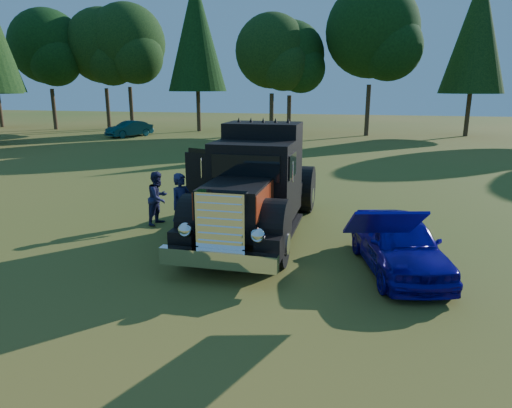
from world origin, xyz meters
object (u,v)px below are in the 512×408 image
(spectator_near, at_px, (182,207))
(distant_teal_car, at_px, (129,129))
(diamond_t_truck, at_px, (256,190))
(spectator_far, at_px, (158,198))
(hotrod_coupe, at_px, (398,243))

(spectator_near, height_order, distant_teal_car, spectator_near)
(diamond_t_truck, bearing_deg, spectator_near, -155.05)
(diamond_t_truck, height_order, spectator_far, diamond_t_truck)
(spectator_near, height_order, spectator_far, spectator_near)
(spectator_far, distance_m, distant_teal_car, 25.67)
(spectator_far, bearing_deg, spectator_near, -123.92)
(hotrod_coupe, height_order, spectator_near, hotrod_coupe)
(distant_teal_car, bearing_deg, diamond_t_truck, -27.24)
(distant_teal_car, bearing_deg, spectator_near, -31.32)
(diamond_t_truck, xyz_separation_m, distant_teal_car, (-16.01, 22.50, -0.65))
(hotrod_coupe, bearing_deg, diamond_t_truck, 155.04)
(diamond_t_truck, distance_m, distant_teal_car, 27.63)
(distant_teal_car, bearing_deg, hotrod_coupe, -23.60)
(spectator_far, relative_size, distant_teal_car, 0.41)
(diamond_t_truck, bearing_deg, hotrod_coupe, -24.96)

